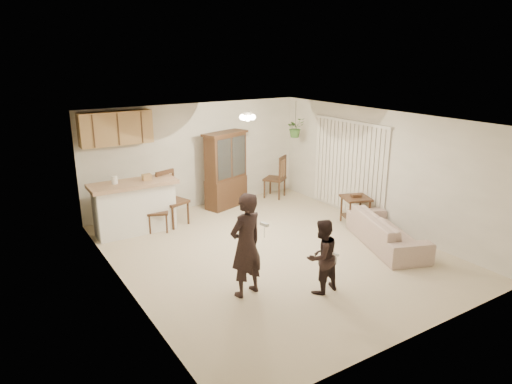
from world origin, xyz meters
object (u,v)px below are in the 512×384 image
adult (246,240)px  china_hutch (226,170)px  sofa (387,228)px  chair_hutch_left (159,219)px  chair_bar (174,210)px  side_table (355,210)px  chair_hutch_right (275,185)px  child (322,252)px

adult → china_hutch: china_hutch is taller
sofa → adult: (-3.27, -0.15, 0.53)m
adult → chair_hutch_left: 3.33m
chair_bar → chair_hutch_left: 0.45m
adult → china_hutch: bearing=-126.9°
chair_bar → sofa: bearing=-65.8°
side_table → chair_bar: chair_bar is taller
chair_bar → chair_hutch_right: (3.00, 0.49, -0.02)m
adult → child: (1.03, -0.56, -0.22)m
child → chair_hutch_right: bearing=-122.0°
side_table → chair_hutch_right: bearing=98.2°
adult → child: 1.19m
chair_bar → side_table: bearing=-50.5°
side_table → child: bearing=-143.4°
child → chair_hutch_right: child is taller
china_hutch → chair_bar: 1.74m
adult → chair_hutch_left: adult is taller
china_hutch → side_table: 3.19m
sofa → china_hutch: (-1.48, 3.77, 0.54)m
adult → chair_hutch_right: 5.11m
china_hutch → chair_hutch_right: 1.55m
china_hutch → chair_hutch_left: bearing=-180.0°
sofa → china_hutch: bearing=42.3°
sofa → china_hutch: 4.09m
adult → china_hutch: size_ratio=0.98×
child → china_hutch: bearing=-105.6°
child → chair_bar: bearing=-84.5°
sofa → china_hutch: china_hutch is taller
chair_bar → china_hutch: bearing=-1.3°
adult → side_table: bearing=-171.8°
adult → child: adult is taller
side_table → chair_bar: bearing=148.3°
child → chair_hutch_left: bearing=-78.2°
child → chair_hutch_left: 4.03m
side_table → adult: bearing=-159.4°
sofa → chair_bar: chair_bar is taller
side_table → chair_hutch_right: chair_hutch_right is taller
chair_hutch_left → chair_hutch_right: bearing=34.8°
side_table → chair_bar: (-3.37, 2.08, 0.01)m
side_table → chair_bar: size_ratio=0.61×
child → chair_bar: size_ratio=1.14×
chair_hutch_left → child: bearing=-48.4°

